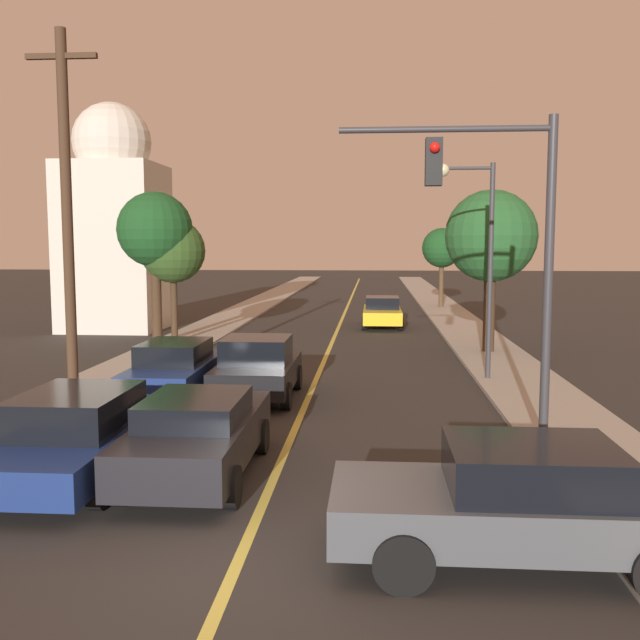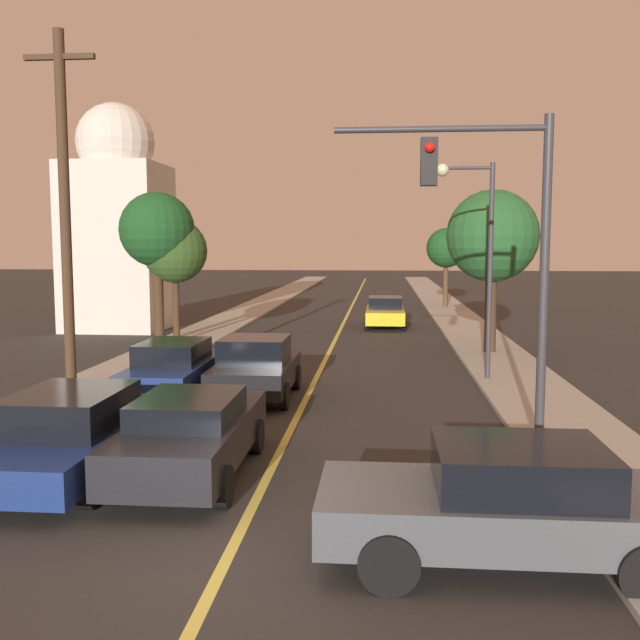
# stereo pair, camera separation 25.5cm
# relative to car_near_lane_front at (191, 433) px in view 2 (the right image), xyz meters

# --- Properties ---
(ground_plane) EXTENTS (200.00, 200.00, 0.00)m
(ground_plane) POSITION_rel_car_near_lane_front_xyz_m (1.29, -3.37, -0.75)
(ground_plane) COLOR #2D2B28
(road_surface) EXTENTS (9.20, 80.00, 0.01)m
(road_surface) POSITION_rel_car_near_lane_front_xyz_m (1.29, 32.63, -0.75)
(road_surface) COLOR #2D2B28
(road_surface) RESTS_ON ground
(sidewalk_left) EXTENTS (2.50, 80.00, 0.12)m
(sidewalk_left) POSITION_rel_car_near_lane_front_xyz_m (-4.56, 32.63, -0.69)
(sidewalk_left) COLOR #9E998E
(sidewalk_left) RESTS_ON ground
(sidewalk_right) EXTENTS (2.50, 80.00, 0.12)m
(sidewalk_right) POSITION_rel_car_near_lane_front_xyz_m (7.14, 32.63, -0.69)
(sidewalk_right) COLOR #9E998E
(sidewalk_right) RESTS_ON ground
(car_near_lane_front) EXTENTS (1.92, 4.58, 1.43)m
(car_near_lane_front) POSITION_rel_car_near_lane_front_xyz_m (0.00, 0.00, 0.00)
(car_near_lane_front) COLOR black
(car_near_lane_front) RESTS_ON ground
(car_near_lane_second) EXTENTS (1.99, 3.93, 1.60)m
(car_near_lane_second) POSITION_rel_car_near_lane_front_xyz_m (0.00, 6.18, 0.05)
(car_near_lane_second) COLOR black
(car_near_lane_second) RESTS_ON ground
(car_outer_lane_front) EXTENTS (2.03, 5.10, 1.49)m
(car_outer_lane_front) POSITION_rel_car_near_lane_front_xyz_m (-2.02, -0.06, -0.01)
(car_outer_lane_front) COLOR navy
(car_outer_lane_front) RESTS_ON ground
(car_outer_lane_second) EXTENTS (1.84, 4.62, 1.52)m
(car_outer_lane_second) POSITION_rel_car_near_lane_front_xyz_m (-2.02, 5.89, 0.01)
(car_outer_lane_second) COLOR navy
(car_outer_lane_second) RESTS_ON ground
(car_far_oncoming) EXTENTS (1.90, 4.60, 1.44)m
(car_far_oncoming) POSITION_rel_car_near_lane_front_xyz_m (3.36, 22.43, -0.03)
(car_far_oncoming) COLOR gold
(car_far_oncoming) RESTS_ON ground
(car_crossing_right) EXTENTS (4.57, 2.05, 1.51)m
(car_crossing_right) POSITION_rel_car_near_lane_front_xyz_m (4.77, -2.91, 0.03)
(car_crossing_right) COLOR #474C51
(car_crossing_right) RESTS_ON ground
(traffic_signal_mast) EXTENTS (4.12, 0.42, 6.24)m
(traffic_signal_mast) POSITION_rel_car_near_lane_front_xyz_m (5.39, 2.38, 3.55)
(traffic_signal_mast) COLOR #333338
(traffic_signal_mast) RESTS_ON ground
(streetlamp_right) EXTENTS (1.63, 0.36, 6.09)m
(streetlamp_right) POSITION_rel_car_near_lane_front_xyz_m (5.83, 8.92, 3.34)
(streetlamp_right) COLOR #333338
(streetlamp_right) RESTS_ON ground
(utility_pole_left) EXTENTS (1.60, 0.24, 8.51)m
(utility_pole_left) POSITION_rel_car_near_lane_front_xyz_m (-3.91, 4.03, 3.78)
(utility_pole_left) COLOR #422D1E
(utility_pole_left) RESTS_ON ground
(tree_left_near) EXTENTS (2.50, 2.50, 4.82)m
(tree_left_near) POSITION_rel_car_near_lane_front_xyz_m (-4.84, 15.66, 2.91)
(tree_left_near) COLOR #3D2B1C
(tree_left_near) RESTS_ON ground
(tree_left_far) EXTENTS (2.88, 2.88, 5.82)m
(tree_left_far) POSITION_rel_car_near_lane_front_xyz_m (-5.43, 15.31, 3.69)
(tree_left_far) COLOR #3D2B1C
(tree_left_far) RESTS_ON ground
(tree_right_near) EXTENTS (3.25, 3.25, 5.74)m
(tree_right_near) POSITION_rel_car_near_lane_front_xyz_m (7.06, 14.13, 3.45)
(tree_right_near) COLOR #3D2B1C
(tree_right_near) RESTS_ON ground
(tree_right_far) EXTENTS (2.40, 2.40, 4.81)m
(tree_right_far) POSITION_rel_car_near_lane_front_xyz_m (7.06, 32.36, 2.93)
(tree_right_far) COLOR #4C3823
(tree_right_far) RESTS_ON ground
(domed_building_left) EXTENTS (4.27, 4.27, 10.30)m
(domed_building_left) POSITION_rel_car_near_lane_front_xyz_m (-8.95, 20.52, 4.17)
(domed_building_left) COLOR beige
(domed_building_left) RESTS_ON ground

